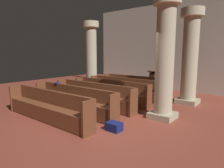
{
  "coord_description": "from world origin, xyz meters",
  "views": [
    {
      "loc": [
        3.74,
        -4.08,
        1.92
      ],
      "look_at": [
        -0.96,
        1.84,
        0.75
      ],
      "focal_mm": 31.69,
      "sensor_mm": 36.0,
      "label": 1
    }
  ],
  "objects_px": {
    "pew_row_2": "(110,90)",
    "pillar_aisle_rear": "(165,56)",
    "pew_row_3": "(93,94)",
    "pillar_aisle_side": "(190,55)",
    "lectern": "(153,83)",
    "pew_row_0": "(135,84)",
    "pew_row_1": "(124,87)",
    "pew_row_5": "(47,105)",
    "pillar_far_side": "(91,55)",
    "hymn_book": "(58,83)",
    "pew_row_4": "(73,99)",
    "kneeler_box_navy": "(114,127)"
  },
  "relations": [
    {
      "from": "pew_row_2",
      "to": "pillar_aisle_rear",
      "type": "xyz_separation_m",
      "value": [
        2.54,
        -0.62,
        1.38
      ]
    },
    {
      "from": "pew_row_3",
      "to": "pillar_aisle_side",
      "type": "xyz_separation_m",
      "value": [
        2.54,
        2.61,
        1.38
      ]
    },
    {
      "from": "lectern",
      "to": "pew_row_2",
      "type": "bearing_deg",
      "value": -98.91
    },
    {
      "from": "pew_row_0",
      "to": "pillar_aisle_side",
      "type": "relative_size",
      "value": 0.99
    },
    {
      "from": "pew_row_1",
      "to": "pew_row_5",
      "type": "height_order",
      "value": "same"
    },
    {
      "from": "pillar_far_side",
      "to": "lectern",
      "type": "distance_m",
      "value": 3.51
    },
    {
      "from": "pillar_aisle_side",
      "to": "hymn_book",
      "type": "height_order",
      "value": "pillar_aisle_side"
    },
    {
      "from": "pew_row_1",
      "to": "pew_row_4",
      "type": "bearing_deg",
      "value": -90.0
    },
    {
      "from": "pew_row_1",
      "to": "pillar_far_side",
      "type": "height_order",
      "value": "pillar_far_side"
    },
    {
      "from": "pillar_aisle_rear",
      "to": "hymn_book",
      "type": "distance_m",
      "value": 3.85
    },
    {
      "from": "pillar_aisle_side",
      "to": "pillar_aisle_rear",
      "type": "xyz_separation_m",
      "value": [
        0.0,
        -2.27,
        -0.0
      ]
    },
    {
      "from": "pew_row_1",
      "to": "pillar_far_side",
      "type": "xyz_separation_m",
      "value": [
        -2.49,
        0.54,
        1.38
      ]
    },
    {
      "from": "pew_row_3",
      "to": "hymn_book",
      "type": "relative_size",
      "value": 18.35
    },
    {
      "from": "pew_row_4",
      "to": "pillar_aisle_rear",
      "type": "bearing_deg",
      "value": 27.08
    },
    {
      "from": "pillar_aisle_side",
      "to": "pew_row_1",
      "type": "bearing_deg",
      "value": -164.8
    },
    {
      "from": "pew_row_4",
      "to": "pillar_aisle_rear",
      "type": "relative_size",
      "value": 0.99
    },
    {
      "from": "pew_row_0",
      "to": "pew_row_5",
      "type": "height_order",
      "value": "same"
    },
    {
      "from": "pew_row_3",
      "to": "pew_row_5",
      "type": "height_order",
      "value": "same"
    },
    {
      "from": "pew_row_0",
      "to": "hymn_book",
      "type": "relative_size",
      "value": 18.35
    },
    {
      "from": "pew_row_3",
      "to": "pew_row_4",
      "type": "relative_size",
      "value": 1.0
    },
    {
      "from": "pew_row_3",
      "to": "hymn_book",
      "type": "bearing_deg",
      "value": -142.83
    },
    {
      "from": "pew_row_5",
      "to": "hymn_book",
      "type": "relative_size",
      "value": 18.35
    },
    {
      "from": "pew_row_1",
      "to": "kneeler_box_navy",
      "type": "height_order",
      "value": "pew_row_1"
    },
    {
      "from": "pew_row_4",
      "to": "pew_row_5",
      "type": "bearing_deg",
      "value": -90.0
    },
    {
      "from": "pew_row_0",
      "to": "lectern",
      "type": "distance_m",
      "value": 1.02
    },
    {
      "from": "pillar_aisle_side",
      "to": "lectern",
      "type": "xyz_separation_m",
      "value": [
        -2.09,
        1.18,
        -1.39
      ]
    },
    {
      "from": "pew_row_0",
      "to": "kneeler_box_navy",
      "type": "bearing_deg",
      "value": -64.64
    },
    {
      "from": "pew_row_1",
      "to": "pillar_aisle_side",
      "type": "distance_m",
      "value": 2.97
    },
    {
      "from": "pew_row_3",
      "to": "kneeler_box_navy",
      "type": "height_order",
      "value": "pew_row_3"
    },
    {
      "from": "pew_row_4",
      "to": "hymn_book",
      "type": "xyz_separation_m",
      "value": [
        -1.02,
        0.19,
        0.4
      ]
    },
    {
      "from": "pillar_far_side",
      "to": "pew_row_4",
      "type": "bearing_deg",
      "value": -53.98
    },
    {
      "from": "pew_row_0",
      "to": "pillar_aisle_side",
      "type": "distance_m",
      "value": 2.9
    },
    {
      "from": "kneeler_box_navy",
      "to": "pew_row_2",
      "type": "bearing_deg",
      "value": 131.05
    },
    {
      "from": "pillar_aisle_rear",
      "to": "pew_row_1",
      "type": "bearing_deg",
      "value": 148.06
    },
    {
      "from": "pew_row_0",
      "to": "pew_row_1",
      "type": "height_order",
      "value": "same"
    },
    {
      "from": "lectern",
      "to": "hymn_book",
      "type": "distance_m",
      "value": 4.81
    },
    {
      "from": "pew_row_4",
      "to": "lectern",
      "type": "height_order",
      "value": "lectern"
    },
    {
      "from": "pew_row_3",
      "to": "pew_row_4",
      "type": "distance_m",
      "value": 0.96
    },
    {
      "from": "pillar_aisle_rear",
      "to": "pew_row_4",
      "type": "bearing_deg",
      "value": -152.92
    },
    {
      "from": "pillar_aisle_side",
      "to": "pillar_far_side",
      "type": "bearing_deg",
      "value": -178.32
    },
    {
      "from": "pew_row_2",
      "to": "lectern",
      "type": "distance_m",
      "value": 2.87
    },
    {
      "from": "hymn_book",
      "to": "pew_row_2",
      "type": "bearing_deg",
      "value": 59.57
    },
    {
      "from": "pew_row_4",
      "to": "pillar_far_side",
      "type": "distance_m",
      "value": 4.45
    },
    {
      "from": "pew_row_1",
      "to": "lectern",
      "type": "height_order",
      "value": "lectern"
    },
    {
      "from": "pew_row_1",
      "to": "pew_row_5",
      "type": "xyz_separation_m",
      "value": [
        0.0,
        -3.84,
        0.0
      ]
    },
    {
      "from": "pew_row_1",
      "to": "pew_row_2",
      "type": "height_order",
      "value": "same"
    },
    {
      "from": "pew_row_4",
      "to": "pillar_aisle_rear",
      "type": "xyz_separation_m",
      "value": [
        2.54,
        1.3,
        1.38
      ]
    },
    {
      "from": "pew_row_2",
      "to": "lectern",
      "type": "relative_size",
      "value": 3.25
    },
    {
      "from": "pew_row_4",
      "to": "pillar_aisle_side",
      "type": "xyz_separation_m",
      "value": [
        2.54,
        3.57,
        1.38
      ]
    },
    {
      "from": "pillar_aisle_rear",
      "to": "lectern",
      "type": "relative_size",
      "value": 3.28
    }
  ]
}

